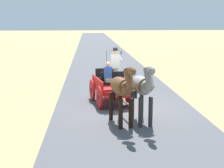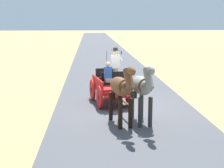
{
  "view_description": "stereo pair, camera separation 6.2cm",
  "coord_description": "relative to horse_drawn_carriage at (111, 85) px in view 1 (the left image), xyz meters",
  "views": [
    {
      "loc": [
        1.5,
        13.47,
        3.67
      ],
      "look_at": [
        0.55,
        0.44,
        1.1
      ],
      "focal_mm": 52.64,
      "sensor_mm": 36.0,
      "label": 1
    },
    {
      "loc": [
        1.44,
        13.48,
        3.67
      ],
      "look_at": [
        0.55,
        0.44,
        1.1
      ],
      "focal_mm": 52.64,
      "sensor_mm": 36.0,
      "label": 2
    }
  ],
  "objects": [
    {
      "name": "road_surface",
      "position": [
        -0.53,
        0.68,
        -0.81
      ],
      "size": [
        5.88,
        160.0,
        0.01
      ],
      "primitive_type": "cube",
      "color": "#4C4C51",
      "rests_on": "ground"
    },
    {
      "name": "ground_plane",
      "position": [
        -0.53,
        0.68,
        -0.82
      ],
      "size": [
        200.0,
        200.0,
        0.0
      ],
      "primitive_type": "plane",
      "color": "tan"
    },
    {
      "name": "horse_near_side",
      "position": [
        -0.93,
        2.91,
        0.51
      ],
      "size": [
        0.75,
        2.15,
        2.21
      ],
      "color": "gray",
      "rests_on": "ground"
    },
    {
      "name": "horse_drawn_carriage",
      "position": [
        0.0,
        0.0,
        0.0
      ],
      "size": [
        1.83,
        4.51,
        2.5
      ],
      "color": "red",
      "rests_on": "ground"
    },
    {
      "name": "horse_off_side",
      "position": [
        -0.18,
        3.05,
        0.51
      ],
      "size": [
        0.91,
        2.15,
        2.21
      ],
      "color": "brown",
      "rests_on": "ground"
    }
  ]
}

